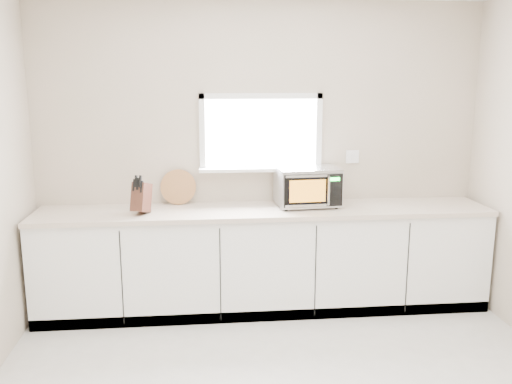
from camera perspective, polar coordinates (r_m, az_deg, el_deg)
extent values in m
cube|color=beige|center=(4.92, 0.50, 3.96)|extent=(4.00, 0.02, 2.70)
cube|color=white|center=(4.88, 0.52, 6.26)|extent=(1.00, 0.02, 0.60)
cube|color=white|center=(4.86, 0.60, 2.43)|extent=(1.12, 0.16, 0.03)
cube|color=white|center=(4.85, 0.55, 10.07)|extent=(1.10, 0.04, 0.05)
cube|color=white|center=(4.91, 0.53, 2.47)|extent=(1.10, 0.04, 0.05)
cube|color=white|center=(4.84, -5.69, 6.16)|extent=(0.05, 0.04, 0.70)
cube|color=white|center=(4.95, 6.63, 6.26)|extent=(0.05, 0.04, 0.70)
cube|color=white|center=(5.08, 10.11, 3.68)|extent=(0.12, 0.01, 0.12)
cube|color=white|center=(4.84, 0.87, -7.26)|extent=(3.92, 0.60, 0.88)
cube|color=beige|center=(4.70, 0.90, -2.00)|extent=(3.92, 0.64, 0.04)
cylinder|color=black|center=(4.63, 3.21, -1.87)|extent=(0.03, 0.03, 0.02)
cylinder|color=black|center=(4.93, 2.38, -1.01)|extent=(0.03, 0.03, 0.02)
cylinder|color=black|center=(4.75, 8.46, -1.63)|extent=(0.03, 0.03, 0.02)
cylinder|color=black|center=(5.05, 7.34, -0.81)|extent=(0.03, 0.03, 0.02)
cube|color=#B9BCC1|center=(4.80, 5.40, 0.63)|extent=(0.56, 0.44, 0.32)
cube|color=black|center=(4.60, 6.07, 0.13)|extent=(0.51, 0.05, 0.28)
cube|color=orange|center=(4.58, 5.46, 0.10)|extent=(0.31, 0.03, 0.19)
cylinder|color=silver|center=(4.62, 7.68, 0.13)|extent=(0.02, 0.02, 0.25)
cube|color=black|center=(4.65, 8.23, 0.20)|extent=(0.13, 0.02, 0.27)
cube|color=#19FF33|center=(4.63, 8.28, 1.34)|extent=(0.09, 0.01, 0.03)
cube|color=silver|center=(4.77, 5.44, 2.55)|extent=(0.56, 0.44, 0.01)
cube|color=#4A241A|center=(4.59, -11.98, -0.56)|extent=(0.18, 0.25, 0.28)
cube|color=black|center=(4.53, -12.71, 0.72)|extent=(0.03, 0.05, 0.10)
cube|color=black|center=(4.52, -12.34, 0.83)|extent=(0.03, 0.05, 0.10)
cube|color=black|center=(4.51, -11.95, 0.54)|extent=(0.03, 0.05, 0.10)
cube|color=black|center=(4.52, -12.54, 1.12)|extent=(0.03, 0.05, 0.10)
cube|color=black|center=(4.50, -12.10, 1.10)|extent=(0.03, 0.05, 0.10)
cylinder|color=#B06C44|center=(4.88, -8.19, 0.53)|extent=(0.32, 0.08, 0.31)
cylinder|color=#B9BCC1|center=(4.75, 3.87, -0.49)|extent=(0.16, 0.16, 0.18)
cylinder|color=black|center=(4.73, 3.89, 0.85)|extent=(0.16, 0.16, 0.04)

